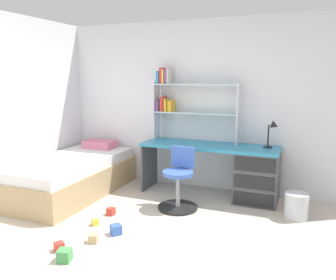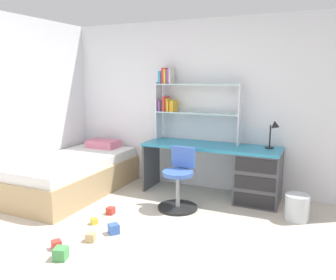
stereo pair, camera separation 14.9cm
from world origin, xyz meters
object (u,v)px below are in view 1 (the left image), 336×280
Objects in this scene: desk at (245,171)px; swivel_chair at (179,185)px; waste_bin at (296,206)px; toy_block_blue_3 at (116,230)px; bed_platform at (72,175)px; toy_block_red_5 at (59,247)px; toy_block_natural_0 at (93,238)px; toy_block_green_4 at (65,255)px; toy_block_yellow_2 at (95,222)px; desk_lamp at (273,130)px; bookshelf_hutch at (183,99)px; toy_block_red_1 at (111,211)px.

desk is 2.44× the size of swivel_chair.
waste_bin reaches higher than toy_block_blue_3.
toy_block_red_5 is (0.95, -1.44, -0.23)m from bed_platform.
toy_block_natural_0 is 0.76× the size of toy_block_green_4.
bed_platform is at bearing 139.35° from toy_block_yellow_2.
desk_lamp reaches higher than toy_block_red_5.
waste_bin is 2.17m from toy_block_blue_3.
desk reaches higher than toy_block_natural_0.
toy_block_blue_3 is at bearing 64.54° from toy_block_natural_0.
toy_block_green_4 is (-0.28, -2.46, -1.30)m from bookshelf_hutch.
desk_lamp is 2.37m from toy_block_red_1.
toy_block_yellow_2 is (-0.47, -1.69, -1.33)m from bookshelf_hutch.
toy_block_yellow_2 is (-1.44, -1.50, -0.37)m from desk.
desk_lamp is 2.99m from toy_block_green_4.
bed_platform reaches higher than toy_block_natural_0.
bookshelf_hutch is at bearing 175.64° from desk_lamp.
swivel_chair is 7.40× the size of toy_block_blue_3.
swivel_chair is at bearing 2.30° from bed_platform.
desk is 0.85m from waste_bin.
desk_lamp reaches higher than waste_bin.
toy_block_green_4 is (0.18, -1.10, 0.01)m from toy_block_red_1.
bookshelf_hutch reaches higher than toy_block_yellow_2.
toy_block_natural_0 is at bearing -128.61° from desk_lamp.
waste_bin is at bearing 9.24° from swivel_chair.
waste_bin reaches higher than toy_block_red_1.
bookshelf_hutch is at bearing 86.12° from toy_block_blue_3.
bed_platform is 23.09× the size of toy_block_red_1.
bed_platform reaches higher than toy_block_green_4.
toy_block_natural_0 is 0.84× the size of toy_block_blue_3.
waste_bin is 3.46× the size of toy_block_natural_0.
desk_lamp is 2.41m from toy_block_blue_3.
toy_block_natural_0 is 0.72m from toy_block_red_1.
waste_bin is 2.42m from toy_block_natural_0.
bookshelf_hutch is 18.12× the size of toy_block_yellow_2.
toy_block_green_4 is (-0.04, -0.41, 0.01)m from toy_block_natural_0.
desk_lamp is at bearing 51.39° from toy_block_natural_0.
bookshelf_hutch reaches higher than toy_block_red_5.
toy_block_green_4 is at bearing -80.85° from toy_block_red_1.
desk is 1.89m from toy_block_red_1.
toy_block_blue_3 is (-1.44, -1.70, -0.94)m from desk_lamp.
bed_platform reaches higher than toy_block_red_1.
toy_block_yellow_2 is at bearing -138.30° from desk_lamp.
toy_block_yellow_2 is at bearing -40.65° from bed_platform.
bookshelf_hutch is at bearing 78.88° from toy_block_red_5.
swivel_chair is (-0.73, -0.63, -0.10)m from desk.
desk is 2.26m from toy_block_natural_0.
toy_block_red_5 is (0.01, -0.63, 0.01)m from toy_block_yellow_2.
toy_block_blue_3 is at bearing -93.88° from bookshelf_hutch.
toy_block_natural_0 is at bearing 84.99° from toy_block_green_4.
bed_platform is 1.59m from toy_block_blue_3.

